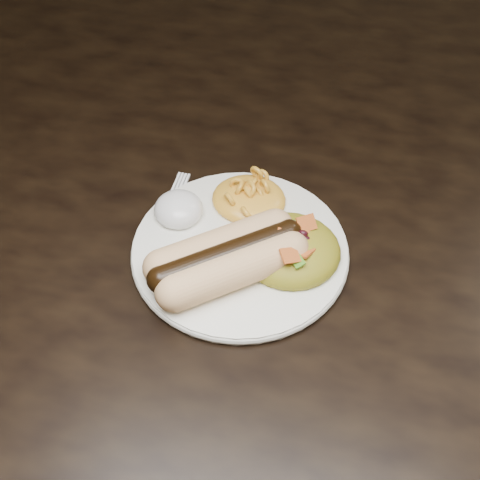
# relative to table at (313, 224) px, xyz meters

# --- Properties ---
(floor) EXTENTS (4.00, 4.00, 0.00)m
(floor) POSITION_rel_table_xyz_m (0.00, 0.00, -0.66)
(floor) COLOR brown
(floor) RESTS_ON ground
(table) EXTENTS (1.60, 0.90, 0.75)m
(table) POSITION_rel_table_xyz_m (0.00, 0.00, 0.00)
(table) COLOR black
(table) RESTS_ON floor
(plate) EXTENTS (0.25, 0.25, 0.01)m
(plate) POSITION_rel_table_xyz_m (-0.06, -0.14, 0.10)
(plate) COLOR white
(plate) RESTS_ON table
(hotdog) EXTENTS (0.12, 0.13, 0.03)m
(hotdog) POSITION_rel_table_xyz_m (-0.06, -0.17, 0.12)
(hotdog) COLOR #DCAC77
(hotdog) RESTS_ON plate
(mac_and_cheese) EXTENTS (0.08, 0.08, 0.03)m
(mac_and_cheese) POSITION_rel_table_xyz_m (-0.06, -0.08, 0.12)
(mac_and_cheese) COLOR #F8A338
(mac_and_cheese) RESTS_ON plate
(sour_cream) EXTENTS (0.05, 0.05, 0.03)m
(sour_cream) POSITION_rel_table_xyz_m (-0.13, -0.11, 0.12)
(sour_cream) COLOR silver
(sour_cream) RESTS_ON plate
(taco_salad) EXTENTS (0.10, 0.09, 0.04)m
(taco_salad) POSITION_rel_table_xyz_m (-0.01, -0.14, 0.12)
(taco_salad) COLOR #BC680B
(taco_salad) RESTS_ON plate
(fork) EXTENTS (0.04, 0.16, 0.00)m
(fork) POSITION_rel_table_xyz_m (-0.14, -0.13, 0.09)
(fork) COLOR white
(fork) RESTS_ON table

